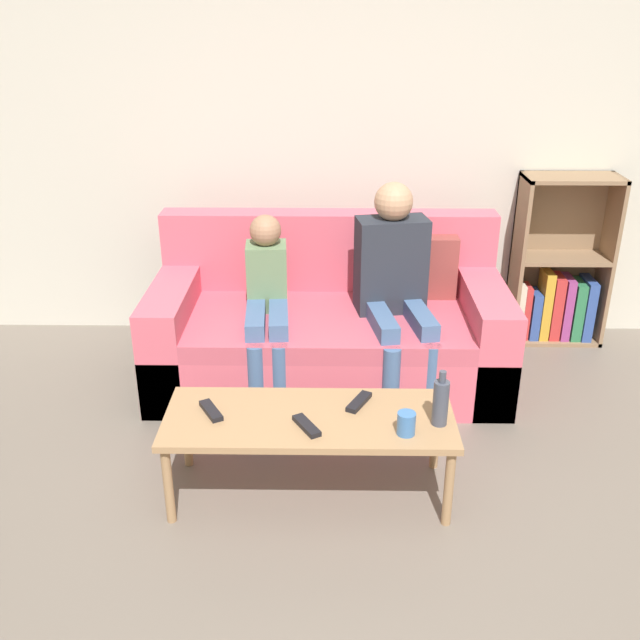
{
  "coord_description": "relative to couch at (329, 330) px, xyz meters",
  "views": [
    {
      "loc": [
        -0.14,
        -1.62,
        2.01
      ],
      "look_at": [
        -0.18,
        1.49,
        0.61
      ],
      "focal_mm": 40.0,
      "sensor_mm": 36.0,
      "label": 1
    }
  ],
  "objects": [
    {
      "name": "wall_back",
      "position": [
        0.14,
        0.7,
        1.01
      ],
      "size": [
        12.0,
        0.06,
        2.6
      ],
      "color": "beige",
      "rests_on": "ground_plane"
    },
    {
      "name": "couch",
      "position": [
        0.0,
        0.0,
        0.0
      ],
      "size": [
        1.95,
        0.93,
        0.89
      ],
      "color": "#DB5B70",
      "rests_on": "ground_plane"
    },
    {
      "name": "bookshelf",
      "position": [
        1.44,
        0.54,
        0.1
      ],
      "size": [
        0.57,
        0.28,
        1.06
      ],
      "color": "#8E7051",
      "rests_on": "ground_plane"
    },
    {
      "name": "coffee_table",
      "position": [
        -0.08,
        -1.09,
        0.07
      ],
      "size": [
        1.24,
        0.48,
        0.4
      ],
      "color": "#A87F56",
      "rests_on": "ground_plane"
    },
    {
      "name": "person_adult",
      "position": [
        0.35,
        -0.09,
        0.37
      ],
      "size": [
        0.44,
        0.68,
        1.15
      ],
      "rotation": [
        0.0,
        0.0,
        0.17
      ],
      "color": "#476693",
      "rests_on": "ground_plane"
    },
    {
      "name": "person_child",
      "position": [
        -0.34,
        -0.14,
        0.25
      ],
      "size": [
        0.26,
        0.65,
        0.96
      ],
      "rotation": [
        0.0,
        0.0,
        0.07
      ],
      "color": "#476693",
      "rests_on": "ground_plane"
    },
    {
      "name": "cup_near",
      "position": [
        0.31,
        -1.22,
        0.15
      ],
      "size": [
        0.08,
        0.08,
        0.1
      ],
      "color": "#3D70B2",
      "rests_on": "coffee_table"
    },
    {
      "name": "tv_remote_0",
      "position": [
        -0.5,
        -1.07,
        0.12
      ],
      "size": [
        0.13,
        0.17,
        0.02
      ],
      "rotation": [
        0.0,
        0.0,
        0.51
      ],
      "color": "black",
      "rests_on": "coffee_table"
    },
    {
      "name": "tv_remote_1",
      "position": [
        0.13,
        -0.99,
        0.12
      ],
      "size": [
        0.12,
        0.17,
        0.02
      ],
      "rotation": [
        0.0,
        0.0,
        -0.48
      ],
      "color": "black",
      "rests_on": "coffee_table"
    },
    {
      "name": "tv_remote_2",
      "position": [
        -0.09,
        -1.18,
        0.12
      ],
      "size": [
        0.13,
        0.17,
        0.02
      ],
      "rotation": [
        0.0,
        0.0,
        0.53
      ],
      "color": "black",
      "rests_on": "coffee_table"
    },
    {
      "name": "bottle",
      "position": [
        0.46,
        -1.14,
        0.21
      ],
      "size": [
        0.07,
        0.07,
        0.25
      ],
      "color": "#424756",
      "rests_on": "coffee_table"
    }
  ]
}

